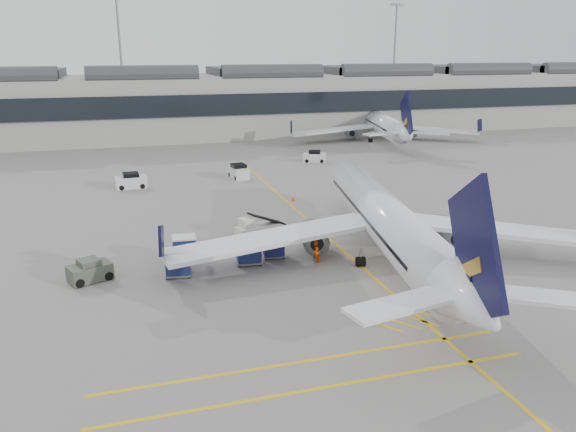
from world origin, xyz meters
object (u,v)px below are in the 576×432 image
object	(u,v)px
airliner_main	(387,221)
ramp_agent_b	(315,251)
belt_loader	(256,227)
ramp_agent_a	(309,237)
pushback_tug	(90,271)
baggage_cart_a	(273,245)

from	to	relation	value
airliner_main	ramp_agent_b	size ratio (longest dim) A/B	20.83
belt_loader	ramp_agent_a	xyz separation A→B (m)	(3.39, -4.46, 0.23)
belt_loader	pushback_tug	distance (m)	15.19
airliner_main	ramp_agent_a	xyz separation A→B (m)	(-4.85, 4.11, -2.13)
belt_loader	pushback_tug	world-z (taller)	belt_loader
ramp_agent_a	pushback_tug	world-z (taller)	pushback_tug
baggage_cart_a	pushback_tug	xyz separation A→B (m)	(-13.45, -0.78, -0.25)
pushback_tug	belt_loader	bearing A→B (deg)	4.33
airliner_main	ramp_agent_b	distance (m)	5.98
pushback_tug	airliner_main	bearing A→B (deg)	-27.08
pushback_tug	ramp_agent_b	bearing A→B (deg)	-27.09
belt_loader	baggage_cart_a	world-z (taller)	belt_loader
pushback_tug	baggage_cart_a	bearing A→B (deg)	-19.34
ramp_agent_b	ramp_agent_a	bearing A→B (deg)	-140.30
baggage_cart_a	ramp_agent_b	bearing A→B (deg)	-31.04
baggage_cart_a	ramp_agent_a	size ratio (longest dim) A/B	1.16
pushback_tug	ramp_agent_a	bearing A→B (deg)	-14.49
airliner_main	baggage_cart_a	distance (m)	8.90
ramp_agent_b	pushback_tug	xyz separation A→B (m)	(-16.15, 1.25, -0.19)
ramp_agent_a	ramp_agent_b	size ratio (longest dim) A/B	0.88
ramp_agent_b	belt_loader	bearing A→B (deg)	-110.67
ramp_agent_b	pushback_tug	size ratio (longest dim) A/B	0.55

